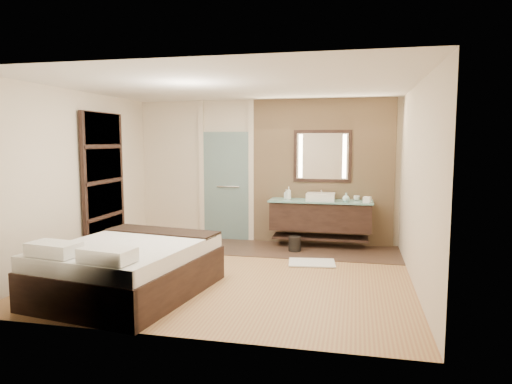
% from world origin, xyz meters
% --- Properties ---
extents(floor, '(5.00, 5.00, 0.00)m').
position_xyz_m(floor, '(0.00, 0.00, 0.00)').
color(floor, '#9F6642').
rests_on(floor, ground).
extents(tile_strip, '(3.80, 1.30, 0.01)m').
position_xyz_m(tile_strip, '(0.60, 1.60, 0.01)').
color(tile_strip, '#3B2820').
rests_on(tile_strip, floor).
extents(stone_wall, '(2.60, 0.08, 2.70)m').
position_xyz_m(stone_wall, '(1.10, 2.21, 1.35)').
color(stone_wall, tan).
rests_on(stone_wall, floor).
extents(vanity, '(1.85, 0.55, 0.88)m').
position_xyz_m(vanity, '(1.10, 1.92, 0.58)').
color(vanity, black).
rests_on(vanity, stone_wall).
extents(mirror_unit, '(1.06, 0.04, 0.96)m').
position_xyz_m(mirror_unit, '(1.10, 2.16, 1.65)').
color(mirror_unit, black).
rests_on(mirror_unit, stone_wall).
extents(frosted_door, '(1.10, 0.12, 2.70)m').
position_xyz_m(frosted_door, '(-0.75, 2.20, 1.14)').
color(frosted_door, '#9EC8C8').
rests_on(frosted_door, floor).
extents(shoji_partition, '(0.06, 1.20, 2.40)m').
position_xyz_m(shoji_partition, '(-2.43, 0.60, 1.21)').
color(shoji_partition, black).
rests_on(shoji_partition, floor).
extents(bed, '(1.98, 2.33, 0.81)m').
position_xyz_m(bed, '(-1.07, -1.16, 0.33)').
color(bed, black).
rests_on(bed, floor).
extents(bath_mat, '(0.77, 0.58, 0.02)m').
position_xyz_m(bath_mat, '(1.06, 0.75, 0.02)').
color(bath_mat, silver).
rests_on(bath_mat, floor).
extents(waste_bin, '(0.28, 0.28, 0.27)m').
position_xyz_m(waste_bin, '(0.69, 1.48, 0.13)').
color(waste_bin, black).
rests_on(waste_bin, floor).
extents(tissue_box, '(0.15, 0.15, 0.10)m').
position_xyz_m(tissue_box, '(1.91, 1.77, 0.92)').
color(tissue_box, white).
rests_on(tissue_box, vanity).
extents(soap_bottle_a, '(0.09, 0.09, 0.23)m').
position_xyz_m(soap_bottle_a, '(0.52, 1.92, 0.98)').
color(soap_bottle_a, white).
rests_on(soap_bottle_a, vanity).
extents(soap_bottle_b, '(0.08, 0.08, 0.17)m').
position_xyz_m(soap_bottle_b, '(0.45, 2.03, 0.95)').
color(soap_bottle_b, '#B2B2B2').
rests_on(soap_bottle_b, vanity).
extents(soap_bottle_c, '(0.13, 0.13, 0.16)m').
position_xyz_m(soap_bottle_c, '(1.55, 1.77, 0.95)').
color(soap_bottle_c, '#AAD5D2').
rests_on(soap_bottle_c, vanity).
extents(cup, '(0.14, 0.14, 0.09)m').
position_xyz_m(cup, '(1.73, 2.04, 0.91)').
color(cup, silver).
rests_on(cup, vanity).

